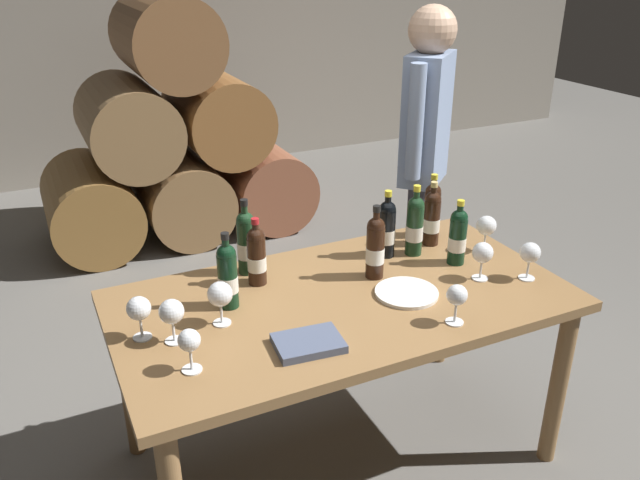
# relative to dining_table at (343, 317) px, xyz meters

# --- Properties ---
(ground_plane) EXTENTS (14.00, 14.00, 0.00)m
(ground_plane) POSITION_rel_dining_table_xyz_m (0.00, 0.00, -0.67)
(ground_plane) COLOR #66635E
(cellar_back_wall) EXTENTS (10.00, 0.24, 2.80)m
(cellar_back_wall) POSITION_rel_dining_table_xyz_m (0.00, 4.20, 0.73)
(cellar_back_wall) COLOR gray
(cellar_back_wall) RESTS_ON ground_plane
(barrel_stack) EXTENTS (1.86, 0.90, 1.69)m
(barrel_stack) POSITION_rel_dining_table_xyz_m (0.00, 2.60, -0.01)
(barrel_stack) COLOR brown
(barrel_stack) RESTS_ON ground_plane
(dining_table) EXTENTS (1.70, 0.90, 0.76)m
(dining_table) POSITION_rel_dining_table_xyz_m (0.00, 0.00, 0.00)
(dining_table) COLOR olive
(dining_table) RESTS_ON ground_plane
(wine_bottle_0) EXTENTS (0.07, 0.07, 0.31)m
(wine_bottle_0) POSITION_rel_dining_table_xyz_m (-0.26, 0.34, 0.23)
(wine_bottle_0) COLOR #19381E
(wine_bottle_0) RESTS_ON dining_table
(wine_bottle_1) EXTENTS (0.07, 0.07, 0.27)m
(wine_bottle_1) POSITION_rel_dining_table_xyz_m (-0.25, 0.24, 0.21)
(wine_bottle_1) COLOR black
(wine_bottle_1) RESTS_ON dining_table
(wine_bottle_2) EXTENTS (0.07, 0.07, 0.29)m
(wine_bottle_2) POSITION_rel_dining_table_xyz_m (0.32, 0.23, 0.22)
(wine_bottle_2) COLOR black
(wine_bottle_2) RESTS_ON dining_table
(wine_bottle_3) EXTENTS (0.07, 0.07, 0.29)m
(wine_bottle_3) POSITION_rel_dining_table_xyz_m (0.56, 0.25, 0.22)
(wine_bottle_3) COLOR black
(wine_bottle_3) RESTS_ON dining_table
(wine_bottle_4) EXTENTS (0.07, 0.07, 0.31)m
(wine_bottle_4) POSITION_rel_dining_table_xyz_m (0.44, 0.20, 0.22)
(wine_bottle_4) COLOR #19381E
(wine_bottle_4) RESTS_ON dining_table
(wine_bottle_5) EXTENTS (0.07, 0.07, 0.28)m
(wine_bottle_5) POSITION_rel_dining_table_xyz_m (0.55, 0.05, 0.21)
(wine_bottle_5) COLOR black
(wine_bottle_5) RESTS_ON dining_table
(wine_bottle_6) EXTENTS (0.07, 0.07, 0.29)m
(wine_bottle_6) POSITION_rel_dining_table_xyz_m (0.62, 0.33, 0.22)
(wine_bottle_6) COLOR black
(wine_bottle_6) RESTS_ON dining_table
(wine_bottle_7) EXTENTS (0.07, 0.07, 0.30)m
(wine_bottle_7) POSITION_rel_dining_table_xyz_m (0.19, 0.09, 0.22)
(wine_bottle_7) COLOR black
(wine_bottle_7) RESTS_ON dining_table
(wine_bottle_8) EXTENTS (0.07, 0.07, 0.29)m
(wine_bottle_8) POSITION_rel_dining_table_xyz_m (-0.41, 0.11, 0.22)
(wine_bottle_8) COLOR black
(wine_bottle_8) RESTS_ON dining_table
(wine_glass_0) EXTENTS (0.09, 0.09, 0.16)m
(wine_glass_0) POSITION_rel_dining_table_xyz_m (-0.47, 0.01, 0.20)
(wine_glass_0) COLOR white
(wine_glass_0) RESTS_ON dining_table
(wine_glass_1) EXTENTS (0.08, 0.08, 0.16)m
(wine_glass_1) POSITION_rel_dining_table_xyz_m (0.73, 0.10, 0.20)
(wine_glass_1) COLOR white
(wine_glass_1) RESTS_ON dining_table
(wine_glass_2) EXTENTS (0.08, 0.08, 0.16)m
(wine_glass_2) POSITION_rel_dining_table_xyz_m (-0.64, -0.03, 0.20)
(wine_glass_2) COLOR white
(wine_glass_2) RESTS_ON dining_table
(wine_glass_3) EXTENTS (0.07, 0.07, 0.15)m
(wine_glass_3) POSITION_rel_dining_table_xyz_m (-0.64, -0.21, 0.19)
(wine_glass_3) COLOR white
(wine_glass_3) RESTS_ON dining_table
(wine_glass_4) EXTENTS (0.08, 0.08, 0.16)m
(wine_glass_4) POSITION_rel_dining_table_xyz_m (0.55, -0.11, 0.20)
(wine_glass_4) COLOR white
(wine_glass_4) RESTS_ON dining_table
(wine_glass_5) EXTENTS (0.08, 0.08, 0.16)m
(wine_glass_5) POSITION_rel_dining_table_xyz_m (-0.74, 0.04, 0.20)
(wine_glass_5) COLOR white
(wine_glass_5) RESTS_ON dining_table
(wine_glass_6) EXTENTS (0.08, 0.08, 0.15)m
(wine_glass_6) POSITION_rel_dining_table_xyz_m (0.72, -0.19, 0.20)
(wine_glass_6) COLOR white
(wine_glass_6) RESTS_ON dining_table
(wine_glass_7) EXTENTS (0.07, 0.07, 0.15)m
(wine_glass_7) POSITION_rel_dining_table_xyz_m (0.27, -0.33, 0.20)
(wine_glass_7) COLOR white
(wine_glass_7) RESTS_ON dining_table
(tasting_notebook) EXTENTS (0.24, 0.18, 0.03)m
(tasting_notebook) POSITION_rel_dining_table_xyz_m (-0.26, -0.25, 0.11)
(tasting_notebook) COLOR #4C5670
(tasting_notebook) RESTS_ON dining_table
(serving_plate) EXTENTS (0.24, 0.24, 0.01)m
(serving_plate) POSITION_rel_dining_table_xyz_m (0.22, -0.09, 0.10)
(serving_plate) COLOR white
(serving_plate) RESTS_ON dining_table
(sommelier_presenting) EXTENTS (0.39, 0.35, 1.72)m
(sommelier_presenting) POSITION_rel_dining_table_xyz_m (0.85, 0.75, 0.37)
(sommelier_presenting) COLOR #383842
(sommelier_presenting) RESTS_ON ground_plane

